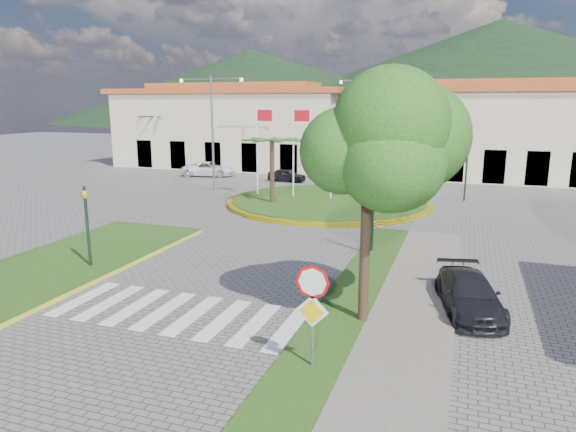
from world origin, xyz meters
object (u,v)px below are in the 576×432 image
(car_dark_a, at_px, (287,175))
(car_dark_b, at_px, (397,176))
(white_van, at_px, (209,169))
(roundabout_island, at_px, (329,201))
(deciduous_tree, at_px, (369,142))
(car_side_right, at_px, (469,294))
(stop_sign, at_px, (313,301))

(car_dark_a, relative_size, car_dark_b, 0.89)
(white_van, bearing_deg, roundabout_island, -135.63)
(deciduous_tree, distance_m, white_van, 31.92)
(roundabout_island, relative_size, car_side_right, 3.28)
(white_van, bearing_deg, stop_sign, -159.99)
(car_side_right, bearing_deg, deciduous_tree, -157.52)
(white_van, xyz_separation_m, car_dark_b, (15.82, 1.55, -0.05))
(stop_sign, relative_size, car_dark_b, 0.77)
(stop_sign, xyz_separation_m, car_dark_a, (-10.48, 28.04, -1.27))
(deciduous_tree, distance_m, car_side_right, 5.77)
(white_van, bearing_deg, car_side_right, -149.89)
(stop_sign, distance_m, car_dark_a, 29.96)
(white_van, distance_m, car_dark_b, 15.90)
(white_van, relative_size, car_side_right, 1.15)
(white_van, distance_m, car_dark_a, 7.38)
(white_van, distance_m, car_side_right, 31.81)
(white_van, bearing_deg, deciduous_tree, -156.16)
(car_dark_a, bearing_deg, car_side_right, -148.09)
(stop_sign, height_order, deciduous_tree, deciduous_tree)
(white_van, bearing_deg, car_dark_a, -106.93)
(stop_sign, xyz_separation_m, car_dark_b, (-2.02, 30.24, -1.22))
(white_van, xyz_separation_m, car_dark_a, (7.35, -0.65, -0.10))
(stop_sign, relative_size, white_van, 0.59)
(roundabout_island, bearing_deg, stop_sign, -76.27)
(roundabout_island, distance_m, car_dark_a, 9.77)
(car_dark_a, bearing_deg, roundabout_island, -144.33)
(deciduous_tree, distance_m, car_dark_a, 27.74)
(roundabout_island, xyz_separation_m, deciduous_tree, (5.50, -17.00, 5.01))
(car_dark_b, height_order, car_side_right, car_dark_b)
(car_dark_a, xyz_separation_m, car_side_right, (13.92, -23.00, 0.04))
(deciduous_tree, bearing_deg, white_van, 125.71)
(roundabout_island, xyz_separation_m, car_dark_a, (-5.59, 8.00, 0.35))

